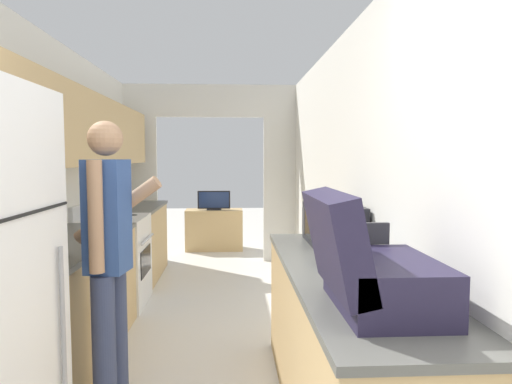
# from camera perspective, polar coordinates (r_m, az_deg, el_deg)

# --- Properties ---
(wall_left) EXTENTS (0.38, 7.65, 2.50)m
(wall_left) POSITION_cam_1_polar(r_m,az_deg,el_deg) (3.92, -24.69, 3.41)
(wall_left) COLOR silver
(wall_left) RESTS_ON ground_plane
(wall_right) EXTENTS (0.06, 7.65, 2.50)m
(wall_right) POSITION_cam_1_polar(r_m,az_deg,el_deg) (3.35, 13.23, 0.01)
(wall_right) COLOR silver
(wall_right) RESTS_ON ground_plane
(wall_far_with_doorway) EXTENTS (2.80, 0.06, 2.50)m
(wall_far_with_doorway) POSITION_cam_1_polar(r_m,az_deg,el_deg) (6.47, -5.71, 3.78)
(wall_far_with_doorway) COLOR silver
(wall_far_with_doorway) RESTS_ON ground_plane
(counter_left) EXTENTS (0.62, 4.15, 0.90)m
(counter_left) POSITION_cam_1_polar(r_m,az_deg,el_deg) (4.46, -18.75, -9.45)
(counter_left) COLOR tan
(counter_left) RESTS_ON ground_plane
(counter_right) EXTENTS (0.62, 2.27, 0.90)m
(counter_right) POSITION_cam_1_polar(r_m,az_deg,el_deg) (2.69, 10.91, -18.71)
(counter_right) COLOR tan
(counter_right) RESTS_ON ground_plane
(range_oven) EXTENTS (0.66, 0.74, 1.04)m
(range_oven) POSITION_cam_1_polar(r_m,az_deg,el_deg) (4.85, -17.31, -8.22)
(range_oven) COLOR white
(range_oven) RESTS_ON ground_plane
(person) EXTENTS (0.55, 0.41, 1.70)m
(person) POSITION_cam_1_polar(r_m,az_deg,el_deg) (2.75, -17.98, -8.07)
(person) COLOR #384266
(person) RESTS_ON ground_plane
(suitcase) EXTENTS (0.49, 0.60, 0.47)m
(suitcase) POSITION_cam_1_polar(r_m,az_deg,el_deg) (1.89, 13.85, -9.28)
(suitcase) COLOR #231E38
(suitcase) RESTS_ON counter_right
(microwave) EXTENTS (0.36, 0.53, 0.27)m
(microwave) POSITION_cam_1_polar(r_m,az_deg,el_deg) (3.25, 9.63, -3.97)
(microwave) COLOR black
(microwave) RESTS_ON counter_right
(book_stack) EXTENTS (0.26, 0.29, 0.05)m
(book_stack) POSITION_cam_1_polar(r_m,az_deg,el_deg) (2.59, 10.96, -8.60)
(book_stack) COLOR #C67028
(book_stack) RESTS_ON counter_right
(tv_cabinet) EXTENTS (0.91, 0.42, 0.65)m
(tv_cabinet) POSITION_cam_1_polar(r_m,az_deg,el_deg) (7.40, -5.24, -4.69)
(tv_cabinet) COLOR tan
(tv_cabinet) RESTS_ON ground_plane
(television) EXTENTS (0.52, 0.16, 0.30)m
(television) POSITION_cam_1_polar(r_m,az_deg,el_deg) (7.30, -5.28, -1.08)
(television) COLOR black
(television) RESTS_ON tv_cabinet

